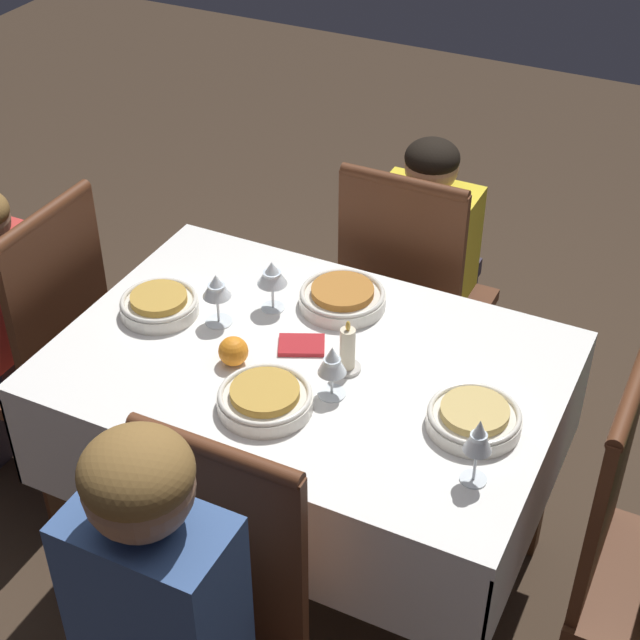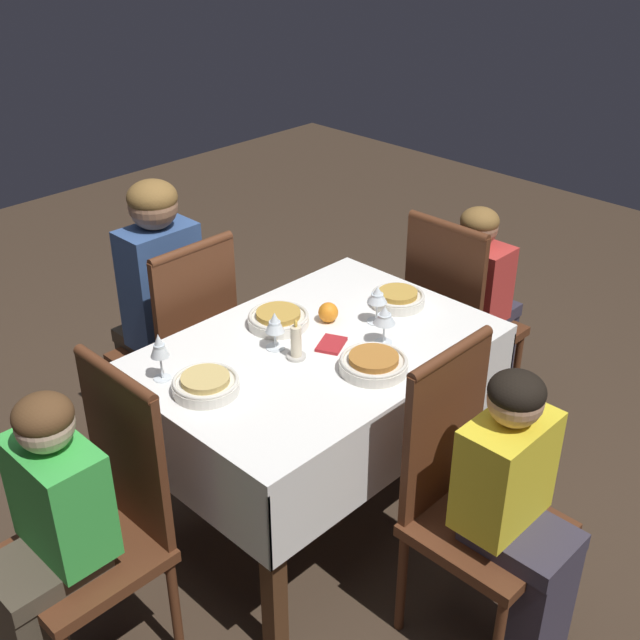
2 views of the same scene
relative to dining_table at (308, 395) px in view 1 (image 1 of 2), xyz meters
name	(u,v)px [view 1 (image 1 of 2)]	position (x,y,z in m)	size (l,w,h in m)	color
ground_plane	(310,566)	(0.00, 0.00, -0.66)	(8.00, 8.00, 0.00)	#3D2D21
dining_table	(308,395)	(0.00, 0.00, 0.00)	(1.23, 0.84, 0.77)	white
chair_east	(38,344)	(0.87, 0.01, -0.12)	(0.42, 0.41, 1.01)	#562D19
chair_south	(410,297)	(-0.01, -0.68, -0.12)	(0.41, 0.42, 1.01)	#562D19
person_child_yellow	(431,264)	(-0.01, -0.85, -0.10)	(0.30, 0.33, 1.02)	#383342
bowl_north	(265,398)	(0.01, 0.20, 0.14)	(0.22, 0.22, 0.06)	silver
wine_glass_north	(332,362)	(-0.11, 0.09, 0.21)	(0.07, 0.07, 0.14)	white
bowl_west	(474,418)	(-0.44, 0.05, 0.14)	(0.21, 0.21, 0.06)	silver
wine_glass_west	(479,438)	(-0.50, 0.21, 0.24)	(0.06, 0.06, 0.17)	white
bowl_east	(159,304)	(0.43, -0.01, 0.14)	(0.20, 0.20, 0.06)	silver
wine_glass_east	(216,288)	(0.27, -0.04, 0.22)	(0.07, 0.07, 0.15)	white
bowl_south	(342,297)	(0.02, -0.24, 0.14)	(0.23, 0.23, 0.06)	silver
wine_glass_south	(272,275)	(0.18, -0.15, 0.22)	(0.08, 0.08, 0.14)	white
candle_centerpiece	(347,352)	(-0.10, -0.01, 0.17)	(0.07, 0.07, 0.15)	beige
orange_fruit	(233,351)	(0.16, 0.09, 0.15)	(0.07, 0.07, 0.07)	orange
napkin_red_folded	(302,345)	(0.04, -0.04, 0.12)	(0.14, 0.12, 0.01)	#AD2328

